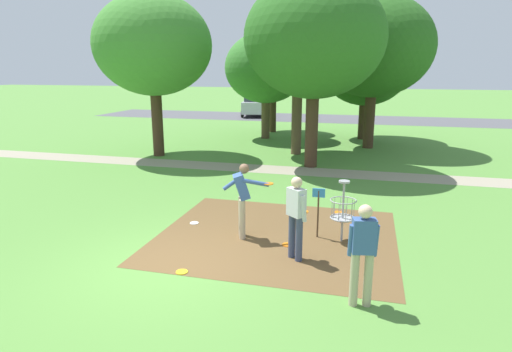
{
  "coord_description": "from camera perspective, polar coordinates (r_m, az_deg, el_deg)",
  "views": [
    {
      "loc": [
        3.63,
        -6.93,
        3.73
      ],
      "look_at": [
        0.88,
        3.61,
        1.0
      ],
      "focal_mm": 30.11,
      "sensor_mm": 36.0,
      "label": 1
    }
  ],
  "objects": [
    {
      "name": "tree_near_right",
      "position": [
        16.61,
        7.78,
        17.67
      ],
      "size": [
        5.2,
        5.2,
        7.04
      ],
      "color": "#422D1E",
      "rests_on": "ground"
    },
    {
      "name": "gravel_path",
      "position": [
        16.4,
        1.46,
        0.93
      ],
      "size": [
        40.0,
        1.35,
        0.0
      ],
      "primitive_type": "cube",
      "color": "gray",
      "rests_on": "ground"
    },
    {
      "name": "frisbee_far_right",
      "position": [
        10.81,
        -8.21,
        -6.21
      ],
      "size": [
        0.21,
        0.21,
        0.02
      ],
      "primitive_type": "cylinder",
      "color": "white",
      "rests_on": "ground"
    },
    {
      "name": "tree_near_left",
      "position": [
        23.97,
        14.39,
        13.64
      ],
      "size": [
        4.54,
        4.54,
        5.67
      ],
      "color": "#422D1E",
      "rests_on": "ground"
    },
    {
      "name": "ground_plane",
      "position": [
        8.67,
        -11.98,
        -11.74
      ],
      "size": [
        160.0,
        160.0,
        0.0
      ],
      "primitive_type": "plane",
      "color": "#518438"
    },
    {
      "name": "frisbee_far_left",
      "position": [
        11.04,
        11.37,
        -5.92
      ],
      "size": [
        0.2,
        0.2,
        0.02
      ],
      "primitive_type": "cylinder",
      "color": "red",
      "rests_on": "ground"
    },
    {
      "name": "tree_mid_right",
      "position": [
        19.16,
        -13.51,
        16.5
      ],
      "size": [
        4.91,
        4.91,
        6.77
      ],
      "color": "#422D1E",
      "rests_on": "ground"
    },
    {
      "name": "player_waiting_left",
      "position": [
        9.57,
        -1.81,
        -2.61
      ],
      "size": [
        1.17,
        0.47,
        1.71
      ],
      "color": "tan",
      "rests_on": "ground"
    },
    {
      "name": "tree_far_left",
      "position": [
        26.02,
        2.28,
        14.39
      ],
      "size": [
        3.65,
        3.65,
        5.46
      ],
      "color": "#422D1E",
      "rests_on": "ground"
    },
    {
      "name": "dirt_tee_pad",
      "position": [
        9.96,
        2.73,
        -7.92
      ],
      "size": [
        5.33,
        4.72,
        0.01
      ],
      "primitive_type": "cube",
      "color": "brown",
      "rests_on": "ground"
    },
    {
      "name": "frisbee_mid_grass",
      "position": [
        11.68,
        10.97,
        -4.78
      ],
      "size": [
        0.26,
        0.26,
        0.02
      ],
      "primitive_type": "cylinder",
      "color": "orange",
      "rests_on": "ground"
    },
    {
      "name": "player_foreground_watching",
      "position": [
        7.04,
        14.02,
        -9.47
      ],
      "size": [
        0.49,
        0.43,
        1.71
      ],
      "color": "tan",
      "rests_on": "ground"
    },
    {
      "name": "frisbee_by_tee",
      "position": [
        8.4,
        -9.83,
        -12.45
      ],
      "size": [
        0.23,
        0.23,
        0.02
      ],
      "primitive_type": "cylinder",
      "color": "gold",
      "rests_on": "ground"
    },
    {
      "name": "frisbee_near_basket",
      "position": [
        9.48,
        4.23,
        -9.09
      ],
      "size": [
        0.24,
        0.24,
        0.02
      ],
      "primitive_type": "cylinder",
      "color": "orange",
      "rests_on": "ground"
    },
    {
      "name": "parking_lot_strip",
      "position": [
        33.91,
        8.49,
        7.61
      ],
      "size": [
        36.0,
        6.0,
        0.01
      ],
      "primitive_type": "cube",
      "color": "#4C4C51",
      "rests_on": "ground"
    },
    {
      "name": "parked_car_leftmost",
      "position": [
        35.21,
        -0.11,
        9.5
      ],
      "size": [
        2.49,
        4.44,
        1.84
      ],
      "color": "#B2B7BC",
      "rests_on": "ground"
    },
    {
      "name": "tree_far_center",
      "position": [
        19.12,
        5.63,
        16.37
      ],
      "size": [
        4.18,
        4.18,
        6.33
      ],
      "color": "brown",
      "rests_on": "ground"
    },
    {
      "name": "player_throwing",
      "position": [
        8.5,
        5.35,
        -4.96
      ],
      "size": [
        0.46,
        0.45,
        1.71
      ],
      "color": "#384260",
      "rests_on": "ground"
    },
    {
      "name": "tree_mid_left",
      "position": [
        23.52,
        1.31,
        14.14
      ],
      "size": [
        4.37,
        4.37,
        5.64
      ],
      "color": "brown",
      "rests_on": "ground"
    },
    {
      "name": "tree_mid_center",
      "position": [
        21.29,
        15.4,
        16.21
      ],
      "size": [
        5.44,
        5.44,
        7.03
      ],
      "color": "#422D1E",
      "rests_on": "ground"
    },
    {
      "name": "disc_golf_basket",
      "position": [
        9.61,
        11.12,
        -4.25
      ],
      "size": [
        0.98,
        0.58,
        1.39
      ],
      "color": "#9E9EA3",
      "rests_on": "ground"
    }
  ]
}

